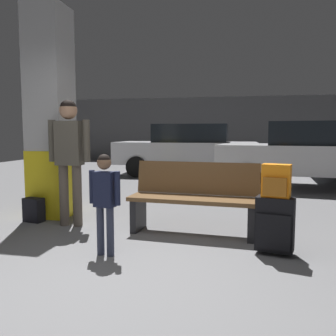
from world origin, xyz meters
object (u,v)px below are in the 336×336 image
object	(u,v)px
backpack_bright	(276,181)
backpack_dark_floor	(34,210)
child	(105,194)
parked_car_near	(312,153)
parked_car_far	(188,148)
suitcase	(275,224)
adult	(69,149)
bench	(194,198)
structural_pillar	(50,114)

from	to	relation	value
backpack_bright	backpack_dark_floor	size ratio (longest dim) A/B	1.00
child	parked_car_near	xyz separation A→B (m)	(2.93, 5.17, 0.16)
backpack_bright	child	world-z (taller)	child
child	parked_car_far	world-z (taller)	parked_car_far
suitcase	backpack_bright	world-z (taller)	backpack_bright
backpack_bright	suitcase	bearing A→B (deg)	67.35
adult	parked_car_near	bearing A→B (deg)	47.32
bench	child	xyz separation A→B (m)	(-0.78, -1.02, 0.20)
adult	structural_pillar	bearing A→B (deg)	138.03
parked_car_near	backpack_bright	bearing A→B (deg)	-104.28
suitcase	backpack_dark_floor	xyz separation A→B (m)	(-3.23, 0.74, -0.15)
structural_pillar	parked_car_near	bearing A→B (deg)	39.98
backpack_bright	structural_pillar	bearing A→B (deg)	160.30
suitcase	backpack_dark_floor	size ratio (longest dim) A/B	1.78
child	parked_car_far	bearing A→B (deg)	91.73
child	suitcase	bearing A→B (deg)	12.42
child	backpack_dark_floor	bearing A→B (deg)	143.84
backpack_bright	child	bearing A→B (deg)	-167.60
backpack_bright	parked_car_far	world-z (taller)	parked_car_far
bench	backpack_bright	size ratio (longest dim) A/B	4.81
structural_pillar	child	world-z (taller)	structural_pillar
suitcase	parked_car_far	distance (m)	6.97
parked_car_far	adult	bearing A→B (deg)	-96.50
child	adult	distance (m)	1.42
parked_car_far	parked_car_near	xyz separation A→B (m)	(3.14, -1.88, 0.00)
backpack_bright	adult	bearing A→B (deg)	166.20
bench	suitcase	bearing A→B (deg)	-34.55
suitcase	parked_car_near	world-z (taller)	parked_car_near
parked_car_near	bench	bearing A→B (deg)	-117.32
suitcase	backpack_bright	xyz separation A→B (m)	(-0.00, -0.00, 0.45)
bench	parked_car_near	distance (m)	4.70
child	backpack_dark_floor	xyz separation A→B (m)	(-1.52, 1.11, -0.48)
child	adult	size ratio (longest dim) A/B	0.62
parked_car_far	bench	bearing A→B (deg)	-80.64
structural_pillar	parked_car_near	world-z (taller)	structural_pillar
backpack_bright	backpack_dark_floor	distance (m)	3.37
structural_pillar	adult	size ratio (longest dim) A/B	1.82
parked_car_far	parked_car_near	size ratio (longest dim) A/B	0.96
suitcase	backpack_bright	bearing A→B (deg)	-112.65
structural_pillar	suitcase	xyz separation A→B (m)	(3.15, -1.13, -1.22)
structural_pillar	backpack_dark_floor	bearing A→B (deg)	-100.96
parked_car_far	parked_car_near	bearing A→B (deg)	-30.92
structural_pillar	backpack_dark_floor	distance (m)	1.43
structural_pillar	suitcase	bearing A→B (deg)	-19.70
parked_car_far	parked_car_near	distance (m)	3.67
child	parked_car_near	distance (m)	5.95
parked_car_far	child	bearing A→B (deg)	-88.27
bench	parked_car_near	size ratio (longest dim) A/B	0.38
backpack_dark_floor	parked_car_near	size ratio (longest dim) A/B	0.08
child	parked_car_near	size ratio (longest dim) A/B	0.25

